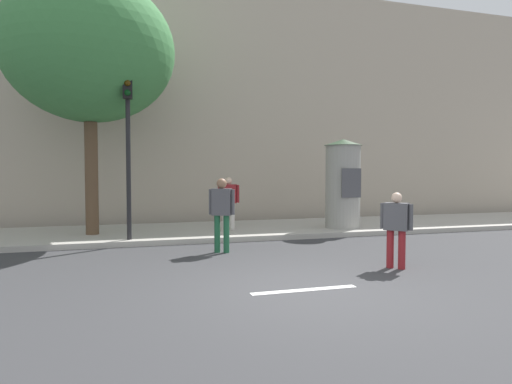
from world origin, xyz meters
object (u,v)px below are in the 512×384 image
street_tree (89,51)px  pedestrian_in_light_jacket (396,224)px  poster_column (343,183)px  pedestrian_with_bag (222,209)px  traffic_light (128,126)px  pedestrian_in_red_top (229,199)px

street_tree → pedestrian_in_light_jacket: (6.10, -5.69, -4.44)m
poster_column → street_tree: size_ratio=0.39×
pedestrian_in_light_jacket → pedestrian_with_bag: bearing=138.1°
poster_column → pedestrian_with_bag: poster_column is taller
pedestrian_with_bag → poster_column: bearing=28.3°
traffic_light → poster_column: bearing=6.7°
traffic_light → pedestrian_in_red_top: size_ratio=2.71×
street_tree → pedestrian_in_light_jacket: size_ratio=4.76×
poster_column → street_tree: bearing=175.1°
traffic_light → pedestrian_with_bag: size_ratio=2.48×
street_tree → pedestrian_in_red_top: 5.80m
street_tree → pedestrian_with_bag: bearing=-44.1°
poster_column → pedestrian_in_red_top: bearing=169.9°
pedestrian_in_light_jacket → pedestrian_in_red_top: 6.07m
poster_column → pedestrian_with_bag: (-4.43, -2.38, -0.53)m
pedestrian_in_light_jacket → pedestrian_in_red_top: pedestrian_in_red_top is taller
street_tree → pedestrian_in_red_top: bearing=-0.2°
pedestrian_with_bag → pedestrian_in_red_top: same height
traffic_light → pedestrian_in_light_jacket: bearing=-40.0°
pedestrian_with_bag → street_tree: bearing=135.9°
pedestrian_in_light_jacket → pedestrian_in_red_top: size_ratio=0.93×
traffic_light → pedestrian_with_bag: (2.12, -1.61, -2.05)m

